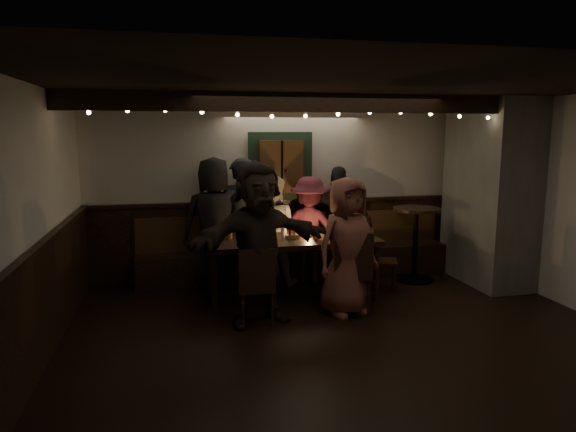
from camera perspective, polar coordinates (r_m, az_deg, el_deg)
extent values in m
cube|color=black|center=(5.67, 6.37, -13.11)|extent=(6.00, 5.00, 0.01)
cube|color=black|center=(5.26, 6.90, 14.16)|extent=(6.00, 5.00, 0.01)
cube|color=white|center=(7.70, 0.52, 2.99)|extent=(6.00, 0.01, 2.60)
cube|color=white|center=(5.19, -26.59, -1.18)|extent=(0.01, 5.00, 2.60)
cube|color=black|center=(7.79, 0.56, -2.52)|extent=(6.00, 0.05, 1.10)
cube|color=black|center=(5.35, -25.68, -9.09)|extent=(0.05, 5.00, 1.10)
cube|color=#5F5F5B|center=(7.84, 21.52, 2.45)|extent=(0.70, 1.40, 2.60)
cube|color=black|center=(7.63, 0.98, -5.29)|extent=(4.60, 0.45, 0.45)
cube|color=#4A2D17|center=(7.70, 0.67, -1.53)|extent=(4.60, 0.06, 0.50)
cube|color=#1A3021|center=(7.56, -0.85, 5.53)|extent=(0.95, 0.04, 1.00)
cube|color=#4A2D17|center=(7.51, -0.76, 5.50)|extent=(0.64, 0.12, 0.76)
cube|color=black|center=(6.20, 3.75, 12.42)|extent=(6.00, 0.16, 0.22)
sphere|color=#FFE599|center=(6.00, -21.27, 10.67)|extent=(0.04, 0.04, 0.04)
sphere|color=#FFE599|center=(5.95, -17.41, 11.11)|extent=(0.04, 0.04, 0.04)
sphere|color=#FFE599|center=(5.93, -13.49, 11.34)|extent=(0.04, 0.04, 0.04)
sphere|color=#FFE599|center=(5.94, -9.55, 11.31)|extent=(0.04, 0.04, 0.04)
sphere|color=#FFE599|center=(5.98, -5.64, 11.13)|extent=(0.04, 0.04, 0.04)
sphere|color=#FFE599|center=(6.04, -1.79, 11.00)|extent=(0.04, 0.04, 0.04)
sphere|color=#FFE599|center=(6.13, 1.95, 11.04)|extent=(0.04, 0.04, 0.04)
sphere|color=#FFE599|center=(6.24, 5.58, 11.19)|extent=(0.04, 0.04, 0.04)
sphere|color=#FFE599|center=(6.37, 9.07, 11.29)|extent=(0.04, 0.04, 0.04)
sphere|color=#FFE599|center=(6.53, 12.41, 11.19)|extent=(0.04, 0.04, 0.04)
sphere|color=#FFE599|center=(6.71, 15.56, 10.87)|extent=(0.04, 0.04, 0.04)
sphere|color=#FFE599|center=(6.90, 18.53, 10.46)|extent=(0.04, 0.04, 0.04)
sphere|color=#FFE599|center=(7.11, 21.33, 10.13)|extent=(0.04, 0.04, 0.04)
sphere|color=#FFE599|center=(7.34, 23.97, 9.98)|extent=(0.04, 0.04, 0.04)
cube|color=black|center=(6.66, 0.37, -2.71)|extent=(2.23, 0.95, 0.06)
cylinder|color=black|center=(6.24, -8.14, -7.43)|extent=(0.07, 0.07, 0.73)
cylinder|color=black|center=(6.99, -8.64, -5.59)|extent=(0.07, 0.07, 0.73)
cylinder|color=black|center=(6.70, 9.79, -6.28)|extent=(0.07, 0.07, 0.73)
cylinder|color=black|center=(7.41, 7.49, -4.70)|extent=(0.07, 0.07, 0.73)
cylinder|color=#BF7226|center=(6.62, -6.54, -1.92)|extent=(0.07, 0.07, 0.15)
cylinder|color=#BF7226|center=(6.35, -2.32, -2.35)|extent=(0.07, 0.07, 0.15)
cylinder|color=silver|center=(6.76, -0.50, -1.62)|extent=(0.07, 0.07, 0.15)
cylinder|color=#BF7226|center=(6.56, 3.05, -1.97)|extent=(0.07, 0.07, 0.15)
cylinder|color=silver|center=(6.96, 5.03, -1.34)|extent=(0.07, 0.07, 0.15)
cylinder|color=#BF7226|center=(6.70, 8.36, -1.81)|extent=(0.07, 0.07, 0.15)
cylinder|color=white|center=(6.25, -3.94, -3.18)|extent=(0.28, 0.28, 0.02)
cube|color=#B2B2B7|center=(6.60, 0.48, -2.31)|extent=(0.17, 0.11, 0.05)
cylinder|color=#990C0C|center=(6.58, 0.21, -1.82)|extent=(0.04, 0.04, 0.17)
cylinder|color=gold|center=(6.60, 0.75, -1.80)|extent=(0.04, 0.04, 0.17)
cylinder|color=silver|center=(6.76, 2.35, -1.90)|extent=(0.05, 0.05, 0.08)
sphere|color=#FFB24C|center=(6.75, 2.36, -1.37)|extent=(0.03, 0.03, 0.03)
cube|color=black|center=(5.88, -3.60, -7.91)|extent=(0.43, 0.43, 0.04)
cube|color=black|center=(5.63, -3.43, -6.03)|extent=(0.41, 0.06, 0.46)
cylinder|color=black|center=(6.12, -2.18, -9.34)|extent=(0.03, 0.03, 0.40)
cylinder|color=black|center=(5.81, -1.77, -10.37)|extent=(0.03, 0.03, 0.40)
cylinder|color=black|center=(6.09, -5.29, -9.47)|extent=(0.03, 0.03, 0.40)
cylinder|color=black|center=(5.78, -5.05, -10.52)|extent=(0.03, 0.03, 0.40)
cube|color=black|center=(6.28, 7.11, -6.36)|extent=(0.55, 0.55, 0.04)
cube|color=black|center=(6.01, 7.33, -4.32)|extent=(0.45, 0.16, 0.52)
cylinder|color=black|center=(6.54, 8.54, -7.96)|extent=(0.04, 0.04, 0.44)
cylinder|color=black|center=(6.20, 8.92, -8.97)|extent=(0.04, 0.04, 0.44)
cylinder|color=black|center=(6.51, 5.30, -7.98)|extent=(0.04, 0.04, 0.44)
cylinder|color=black|center=(6.16, 5.49, -9.00)|extent=(0.04, 0.04, 0.44)
cube|color=black|center=(7.24, 10.53, -4.99)|extent=(0.48, 0.48, 0.04)
cube|color=black|center=(7.17, 9.24, -3.18)|extent=(0.16, 0.36, 0.43)
cylinder|color=black|center=(7.16, 11.77, -6.86)|extent=(0.03, 0.03, 0.36)
cylinder|color=black|center=(7.14, 9.34, -6.83)|extent=(0.03, 0.03, 0.36)
cylinder|color=black|center=(7.45, 11.57, -6.21)|extent=(0.03, 0.03, 0.36)
cylinder|color=black|center=(7.43, 9.24, -6.18)|extent=(0.03, 0.03, 0.36)
cylinder|color=black|center=(7.81, 13.79, -6.82)|extent=(0.55, 0.55, 0.03)
cylinder|color=black|center=(7.69, 13.94, -3.15)|extent=(0.07, 0.07, 1.06)
cylinder|color=black|center=(7.59, 14.10, 0.74)|extent=(0.68, 0.68, 0.04)
imported|color=black|center=(7.19, -8.13, -0.73)|extent=(0.91, 0.62, 1.82)
imported|color=black|center=(7.21, -5.33, -0.71)|extent=(0.77, 0.66, 1.80)
imported|color=beige|center=(7.27, -1.84, -1.62)|extent=(0.88, 0.77, 1.54)
imported|color=maroon|center=(7.40, 2.41, -1.50)|extent=(1.12, 0.89, 1.52)
imported|color=black|center=(7.62, 5.69, -0.71)|extent=(1.05, 0.72, 1.66)
imported|color=black|center=(5.75, -3.31, -3.04)|extent=(1.80, 0.96, 1.85)
imported|color=brown|center=(6.08, 6.53, -3.40)|extent=(0.92, 0.73, 1.64)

